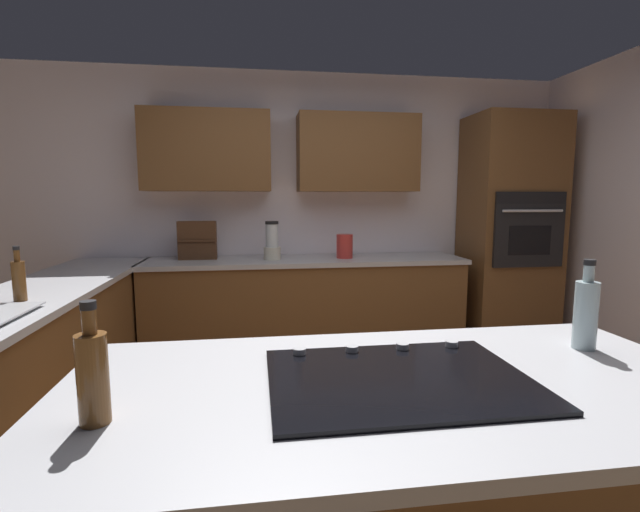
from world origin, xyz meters
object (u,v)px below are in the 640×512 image
(oil_bottle, at_px, (93,375))
(dish_soap_bottle, at_px, (19,279))
(spice_rack, at_px, (197,240))
(cooktop, at_px, (398,377))
(kettle, at_px, (345,246))
(blender, at_px, (272,243))
(second_bottle, at_px, (586,313))
(wall_oven, at_px, (509,234))

(oil_bottle, bearing_deg, dish_soap_bottle, -59.37)
(spice_rack, height_order, oil_bottle, spice_rack)
(cooktop, xyz_separation_m, dish_soap_bottle, (1.64, -1.28, 0.11))
(spice_rack, xyz_separation_m, kettle, (-1.30, 0.10, -0.06))
(dish_soap_bottle, bearing_deg, kettle, -144.71)
(spice_rack, bearing_deg, blender, 171.49)
(kettle, xyz_separation_m, second_bottle, (-0.36, 2.53, 0.02))
(spice_rack, bearing_deg, oil_bottle, 92.34)
(second_bottle, bearing_deg, oil_bottle, 11.63)
(wall_oven, height_order, spice_rack, wall_oven)
(blender, height_order, dish_soap_bottle, blender)
(spice_rack, bearing_deg, cooktop, 108.11)
(dish_soap_bottle, relative_size, second_bottle, 0.90)
(cooktop, relative_size, dish_soap_bottle, 2.63)
(kettle, distance_m, dish_soap_bottle, 2.47)
(wall_oven, relative_size, second_bottle, 6.84)
(cooktop, xyz_separation_m, oil_bottle, (0.80, 0.14, 0.11))
(wall_oven, height_order, kettle, wall_oven)
(blender, distance_m, dish_soap_bottle, 1.98)
(wall_oven, relative_size, dish_soap_bottle, 7.61)
(dish_soap_bottle, bearing_deg, second_bottle, 155.21)
(cooktop, distance_m, dish_soap_bottle, 2.08)
(spice_rack, distance_m, oil_bottle, 2.95)
(cooktop, distance_m, blender, 2.72)
(blender, bearing_deg, spice_rack, -8.51)
(blender, xyz_separation_m, dish_soap_bottle, (1.37, 1.43, -0.03))
(kettle, relative_size, dish_soap_bottle, 0.74)
(wall_oven, xyz_separation_m, spice_rack, (2.90, -0.08, -0.03))
(dish_soap_bottle, bearing_deg, cooktop, 142.05)
(kettle, distance_m, oil_bottle, 3.08)
(wall_oven, distance_m, second_bottle, 2.83)
(blender, bearing_deg, wall_oven, -179.66)
(wall_oven, distance_m, cooktop, 3.37)
(blender, bearing_deg, second_bottle, 111.84)
(cooktop, xyz_separation_m, second_bottle, (-0.75, -0.18, 0.12))
(blender, bearing_deg, oil_bottle, 79.47)
(kettle, bearing_deg, wall_oven, -179.52)
(blender, distance_m, second_bottle, 2.73)
(cooktop, bearing_deg, dish_soap_bottle, -37.95)
(blender, xyz_separation_m, kettle, (-0.65, 0.00, -0.04))
(cooktop, height_order, oil_bottle, oil_bottle)
(kettle, bearing_deg, oil_bottle, 67.51)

